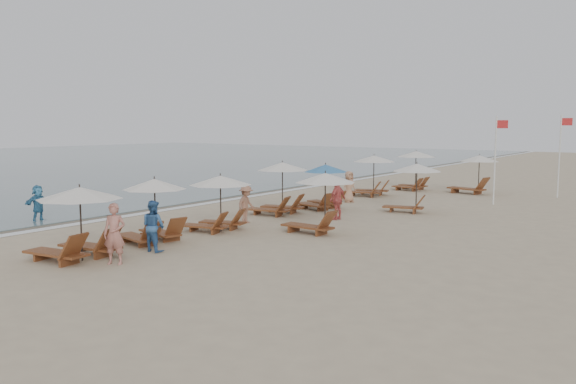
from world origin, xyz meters
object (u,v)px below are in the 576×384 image
Objects in this scene: waterline_walker at (38,203)px; inland_station_2 at (473,172)px; lounger_station_5 at (370,174)px; lounger_station_3 at (278,188)px; lounger_station_4 at (321,187)px; inland_station_0 at (318,197)px; lounger_station_0 at (76,223)px; beachgoer_mid_a at (153,226)px; beachgoer_near at (115,234)px; beachgoer_far_a at (337,199)px; lounger_station_1 at (151,211)px; lounger_station_2 at (217,200)px; inland_station_1 at (412,181)px; lounger_station_6 at (413,168)px; flag_pole_near at (496,156)px; beachgoer_mid_b at (246,204)px; beachgoer_far_b at (349,187)px.

inland_station_2 is at bearing -36.77° from waterline_walker.
lounger_station_5 is 17.29m from waterline_walker.
waterline_walker is (-6.93, -7.27, -0.40)m from lounger_station_3.
lounger_station_4 is 0.91× the size of inland_station_0.
inland_station_0 reaches higher than lounger_station_0.
lounger_station_5 reaches higher than beachgoer_mid_a.
inland_station_2 is (4.36, 4.38, 0.07)m from lounger_station_5.
beachgoer_near reaches higher than waterline_walker.
lounger_station_0 reaches higher than beachgoer_far_a.
lounger_station_1 is 0.94× the size of lounger_station_5.
lounger_station_2 is 1.44× the size of beachgoer_near.
lounger_station_6 is at bearing 112.78° from inland_station_1.
inland_station_0 reaches higher than beachgoer_near.
lounger_station_6 reaches higher than beachgoer_far_a.
lounger_station_4 is at bearing -44.87° from waterline_walker.
flag_pole_near reaches higher than inland_station_2.
lounger_station_6 is 0.87× the size of inland_station_2.
lounger_station_5 is at bearing 90.34° from lounger_station_0.
flag_pole_near reaches higher than inland_station_0.
lounger_station_4 is 5.97m from lounger_station_5.
lounger_station_3 is 1.04× the size of lounger_station_6.
lounger_station_1 is 10.09m from lounger_station_4.
lounger_station_1 is at bearing 173.72° from beachgoer_mid_b.
lounger_station_0 is 1.05× the size of lounger_station_5.
lounger_station_0 is at bearing -92.19° from lounger_station_2.
inland_station_1 is 7.90m from beachgoer_mid_b.
beachgoer_mid_b is (-4.24, -15.48, -0.51)m from inland_station_2.
lounger_station_0 reaches higher than lounger_station_4.
inland_station_0 reaches higher than beachgoer_far_a.
lounger_station_4 is 10.04m from lounger_station_6.
lounger_station_1 is 4.93m from beachgoer_mid_b.
lounger_station_2 is at bearing -163.31° from beachgoer_far_b.
lounger_station_5 reaches higher than beachgoer_far_b.
inland_station_1 is 16.12m from waterline_walker.
beachgoer_near is (-2.17, -7.35, -0.48)m from inland_station_0.
flag_pole_near is at bearing 159.27° from beachgoer_far_a.
lounger_station_0 reaches higher than beachgoer_far_b.
beachgoer_near is at bearing -106.48° from inland_station_0.
lounger_station_0 is at bearing -89.66° from lounger_station_5.
lounger_station_0 is at bearing -121.10° from waterline_walker.
lounger_station_4 is 0.85× the size of inland_station_2.
inland_station_1 is 1.72× the size of waterline_walker.
beachgoer_far_a is at bearing -45.73° from lounger_station_4.
lounger_station_3 is 10.38m from beachgoer_near.
inland_station_2 is at bearing -98.92° from beachgoer_mid_a.
beachgoer_far_b is at bearing 92.10° from lounger_station_4.
beachgoer_mid_a is (-3.29, -12.39, -0.63)m from inland_station_1.
flag_pole_near is (2.40, -4.09, 1.17)m from inland_station_2.
beachgoer_far_b is (0.03, 10.00, -0.35)m from lounger_station_2.
lounger_station_5 is at bearing -177.58° from flag_pole_near.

